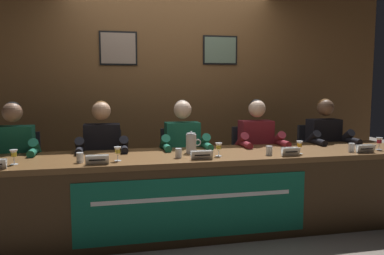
# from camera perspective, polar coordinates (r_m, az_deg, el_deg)

# --- Properties ---
(ground_plane) EXTENTS (12.00, 12.00, 0.00)m
(ground_plane) POSITION_cam_1_polar(r_m,az_deg,el_deg) (3.92, 0.00, -14.64)
(ground_plane) COLOR #70665B
(wall_back_panelled) EXTENTS (5.68, 0.14, 2.60)m
(wall_back_panelled) POSITION_cam_1_polar(r_m,az_deg,el_deg) (4.91, -3.23, 5.22)
(wall_back_panelled) COLOR brown
(wall_back_panelled) RESTS_ON ground_plane
(conference_table) EXTENTS (4.48, 0.83, 0.75)m
(conference_table) POSITION_cam_1_polar(r_m,az_deg,el_deg) (3.64, 0.39, -7.59)
(conference_table) COLOR brown
(conference_table) RESTS_ON ground_plane
(chair_far_left) EXTENTS (0.44, 0.45, 0.91)m
(chair_far_left) POSITION_cam_1_polar(r_m,az_deg,el_deg) (4.37, -23.96, -6.90)
(chair_far_left) COLOR black
(chair_far_left) RESTS_ON ground_plane
(panelist_far_left) EXTENTS (0.51, 0.48, 1.24)m
(panelist_far_left) POSITION_cam_1_polar(r_m,az_deg,el_deg) (4.12, -24.69, -3.78)
(panelist_far_left) COLOR black
(panelist_far_left) RESTS_ON ground_plane
(juice_glass_far_left) EXTENTS (0.06, 0.06, 0.12)m
(juice_glass_far_left) POSITION_cam_1_polar(r_m,az_deg,el_deg) (3.53, -24.61, -3.57)
(juice_glass_far_left) COLOR white
(juice_glass_far_left) RESTS_ON conference_table
(chair_left) EXTENTS (0.44, 0.45, 0.91)m
(chair_left) POSITION_cam_1_polar(r_m,az_deg,el_deg) (4.28, -12.85, -6.77)
(chair_left) COLOR black
(chair_left) RESTS_ON ground_plane
(panelist_left) EXTENTS (0.51, 0.48, 1.24)m
(panelist_left) POSITION_cam_1_polar(r_m,az_deg,el_deg) (4.02, -12.97, -3.57)
(panelist_left) COLOR black
(panelist_left) RESTS_ON ground_plane
(nameplate_left) EXTENTS (0.19, 0.06, 0.08)m
(nameplate_left) POSITION_cam_1_polar(r_m,az_deg,el_deg) (3.31, -13.69, -4.59)
(nameplate_left) COLOR white
(nameplate_left) RESTS_ON conference_table
(juice_glass_left) EXTENTS (0.06, 0.06, 0.12)m
(juice_glass_left) POSITION_cam_1_polar(r_m,az_deg,el_deg) (3.41, -10.81, -3.41)
(juice_glass_left) COLOR white
(juice_glass_left) RESTS_ON conference_table
(water_cup_left) EXTENTS (0.06, 0.06, 0.08)m
(water_cup_left) POSITION_cam_1_polar(r_m,az_deg,el_deg) (3.43, -16.06, -4.32)
(water_cup_left) COLOR silver
(water_cup_left) RESTS_ON conference_table
(chair_center) EXTENTS (0.44, 0.45, 0.91)m
(chair_center) POSITION_cam_1_polar(r_m,az_deg,el_deg) (4.35, -1.71, -6.38)
(chair_center) COLOR black
(chair_center) RESTS_ON ground_plane
(panelist_center) EXTENTS (0.51, 0.48, 1.24)m
(panelist_center) POSITION_cam_1_polar(r_m,az_deg,el_deg) (4.10, -1.20, -3.22)
(panelist_center) COLOR black
(panelist_center) RESTS_ON ground_plane
(nameplate_center) EXTENTS (0.19, 0.06, 0.08)m
(nameplate_center) POSITION_cam_1_polar(r_m,az_deg,el_deg) (3.43, 1.45, -4.02)
(nameplate_center) COLOR white
(nameplate_center) RESTS_ON conference_table
(juice_glass_center) EXTENTS (0.06, 0.06, 0.12)m
(juice_glass_center) POSITION_cam_1_polar(r_m,az_deg,el_deg) (3.58, 3.92, -2.85)
(juice_glass_center) COLOR white
(juice_glass_center) RESTS_ON conference_table
(water_cup_center) EXTENTS (0.06, 0.06, 0.08)m
(water_cup_center) POSITION_cam_1_polar(r_m,az_deg,el_deg) (3.50, -1.98, -3.83)
(water_cup_center) COLOR silver
(water_cup_center) RESTS_ON conference_table
(chair_right) EXTENTS (0.44, 0.45, 0.91)m
(chair_right) POSITION_cam_1_polar(r_m,az_deg,el_deg) (4.57, 8.68, -5.81)
(chair_right) COLOR black
(chair_right) RESTS_ON ground_plane
(panelist_right) EXTENTS (0.51, 0.48, 1.24)m
(panelist_right) POSITION_cam_1_polar(r_m,az_deg,el_deg) (4.34, 9.69, -2.77)
(panelist_right) COLOR black
(panelist_right) RESTS_ON ground_plane
(nameplate_right) EXTENTS (0.17, 0.06, 0.08)m
(nameplate_right) POSITION_cam_1_polar(r_m,az_deg,el_deg) (3.71, 14.21, -3.43)
(nameplate_right) COLOR white
(nameplate_right) RESTS_ON conference_table
(juice_glass_right) EXTENTS (0.06, 0.06, 0.12)m
(juice_glass_right) POSITION_cam_1_polar(r_m,az_deg,el_deg) (3.83, 15.45, -2.46)
(juice_glass_right) COLOR white
(juice_glass_right) RESTS_ON conference_table
(water_cup_right) EXTENTS (0.06, 0.06, 0.08)m
(water_cup_right) POSITION_cam_1_polar(r_m,az_deg,el_deg) (3.71, 11.22, -3.38)
(water_cup_right) COLOR silver
(water_cup_right) RESTS_ON conference_table
(chair_far_right) EXTENTS (0.44, 0.45, 0.91)m
(chair_far_right) POSITION_cam_1_polar(r_m,az_deg,el_deg) (4.93, 17.81, -5.15)
(chair_far_right) COLOR black
(chair_far_right) RESTS_ON ground_plane
(panelist_far_right) EXTENTS (0.51, 0.48, 1.24)m
(panelist_far_right) POSITION_cam_1_polar(r_m,az_deg,el_deg) (4.72, 19.15, -2.30)
(panelist_far_right) COLOR black
(panelist_far_right) RESTS_ON ground_plane
(nameplate_far_right) EXTENTS (0.19, 0.06, 0.08)m
(nameplate_far_right) POSITION_cam_1_polar(r_m,az_deg,el_deg) (4.11, 24.02, -2.83)
(nameplate_far_right) COLOR white
(nameplate_far_right) RESTS_ON conference_table
(juice_glass_far_right) EXTENTS (0.06, 0.06, 0.12)m
(juice_glass_far_right) POSITION_cam_1_polar(r_m,az_deg,el_deg) (4.34, 25.70, -1.83)
(juice_glass_far_right) COLOR white
(juice_glass_far_right) RESTS_ON conference_table
(water_cup_far_right) EXTENTS (0.06, 0.06, 0.08)m
(water_cup_far_right) POSITION_cam_1_polar(r_m,az_deg,el_deg) (4.11, 22.27, -2.78)
(water_cup_far_right) COLOR silver
(water_cup_far_right) RESTS_ON conference_table
(water_pitcher_central) EXTENTS (0.15, 0.10, 0.21)m
(water_pitcher_central) POSITION_cam_1_polar(r_m,az_deg,el_deg) (3.73, -0.15, -2.30)
(water_pitcher_central) COLOR silver
(water_pitcher_central) RESTS_ON conference_table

